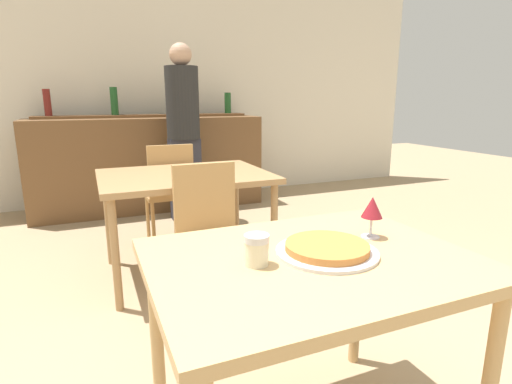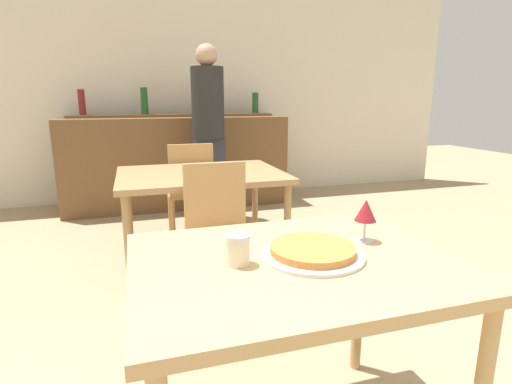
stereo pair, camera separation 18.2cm
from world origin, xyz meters
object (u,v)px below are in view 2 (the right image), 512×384
Objects in this scene: wine_glass at (366,212)px; chair_far_side_back at (190,186)px; chair_far_side_front at (219,228)px; cheese_shaker at (238,249)px; pizza_tray at (312,251)px; person_standing at (208,126)px.

chair_far_side_back is at bearing 98.56° from wine_glass.
wine_glass is (0.34, -1.02, 0.36)m from chair_far_side_front.
chair_far_side_back is 9.07× the size of cheese_shaker.
cheese_shaker is 0.63× the size of wine_glass.
chair_far_side_front is at bearing 90.00° from chair_far_side_back.
cheese_shaker is at bearing 178.85° from pizza_tray.
person_standing reaches higher than chair_far_side_back.
chair_far_side_back is 2.35m from pizza_tray.
person_standing is (0.31, 0.75, 0.47)m from chair_far_side_back.
chair_far_side_back reaches higher than pizza_tray.
pizza_tray is at bearing -85.04° from chair_far_side_front.
cheese_shaker is at bearing -172.17° from wine_glass.
wine_glass is (0.24, 0.07, 0.10)m from pizza_tray.
chair_far_side_back is 2.31m from wine_glass.
chair_far_side_back is at bearing 86.01° from cheese_shaker.
chair_far_side_back is 0.50× the size of person_standing.
chair_far_side_back is at bearing -112.67° from person_standing.
person_standing reaches higher than cheese_shaker.
wine_glass is at bearing 16.87° from pizza_tray.
chair_far_side_front is 1.13m from pizza_tray.
chair_far_side_back is 5.72× the size of wine_glass.
wine_glass is at bearing -89.47° from person_standing.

